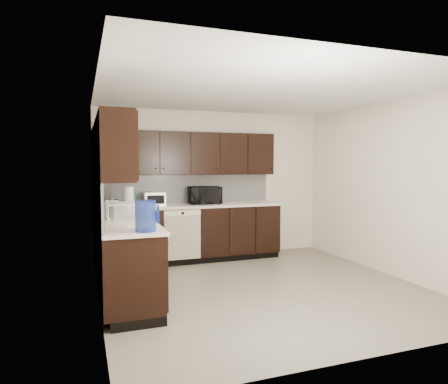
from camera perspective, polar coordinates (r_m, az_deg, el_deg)
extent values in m
plane|color=gray|center=(5.32, 5.42, -13.47)|extent=(4.00, 4.00, 0.00)
plane|color=white|center=(5.16, 5.61, 14.07)|extent=(4.00, 4.00, 0.00)
cube|color=beige|center=(6.95, -1.53, 1.14)|extent=(4.00, 0.02, 2.50)
cube|color=beige|center=(4.61, -17.61, -0.50)|extent=(0.02, 4.00, 2.50)
cube|color=beige|center=(6.21, 22.46, 0.50)|extent=(0.02, 4.00, 2.50)
cube|color=beige|center=(3.39, 20.06, -2.10)|extent=(4.00, 0.02, 2.50)
cube|color=black|center=(6.61, -4.84, -6.00)|extent=(3.00, 0.60, 0.90)
cube|color=black|center=(5.05, -14.09, -9.25)|extent=(0.60, 2.20, 0.90)
cube|color=black|center=(6.72, -4.89, -9.32)|extent=(3.00, 0.54, 0.10)
cube|color=black|center=(5.15, -13.67, -13.57)|extent=(0.54, 2.20, 0.10)
cube|color=beige|center=(6.54, -4.87, -1.95)|extent=(3.03, 0.63, 0.04)
cube|color=beige|center=(4.96, -14.18, -3.96)|extent=(0.63, 2.23, 0.04)
cube|color=beige|center=(6.80, -5.50, 0.47)|extent=(3.00, 0.02, 0.48)
cube|color=beige|center=(5.21, -17.71, -0.77)|extent=(0.02, 2.80, 0.48)
cube|color=black|center=(6.64, -5.21, 5.48)|extent=(3.00, 0.33, 0.70)
cube|color=black|center=(5.04, -16.03, 5.82)|extent=(0.33, 2.47, 0.70)
cube|color=beige|center=(6.27, -5.94, -6.08)|extent=(0.58, 0.02, 0.78)
cube|color=beige|center=(6.22, -5.95, -3.01)|extent=(0.58, 0.03, 0.08)
cylinder|color=black|center=(6.20, -5.91, -3.03)|extent=(0.04, 0.02, 0.04)
cube|color=beige|center=(4.66, -13.59, -4.14)|extent=(0.54, 0.82, 0.03)
cube|color=beige|center=(4.48, -13.29, -5.57)|extent=(0.42, 0.34, 0.16)
cube|color=beige|center=(4.87, -13.82, -4.81)|extent=(0.42, 0.34, 0.16)
cylinder|color=silver|center=(4.63, -16.32, -2.69)|extent=(0.03, 0.03, 0.26)
cylinder|color=silver|center=(4.62, -15.73, -1.20)|extent=(0.14, 0.02, 0.02)
cylinder|color=#B2B2B7|center=(4.47, -13.30, -5.19)|extent=(0.20, 0.20, 0.10)
imported|color=black|center=(6.63, -2.77, -0.45)|extent=(0.54, 0.38, 0.29)
imported|color=gray|center=(5.36, -12.60, -2.19)|extent=(0.08, 0.08, 0.17)
imported|color=gray|center=(5.17, -15.67, -2.10)|extent=(0.10, 0.10, 0.24)
cube|color=silver|center=(6.44, -9.93, -0.97)|extent=(0.33, 0.25, 0.21)
cube|color=white|center=(4.90, -13.72, -2.70)|extent=(0.58, 0.50, 0.19)
cylinder|color=navy|center=(3.97, -11.15, -3.37)|extent=(0.25, 0.25, 0.31)
cylinder|color=#0E9B8A|center=(6.01, -13.09, -1.28)|extent=(0.11, 0.11, 0.23)
cylinder|color=silver|center=(5.91, -13.50, -0.88)|extent=(0.17, 0.17, 0.33)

